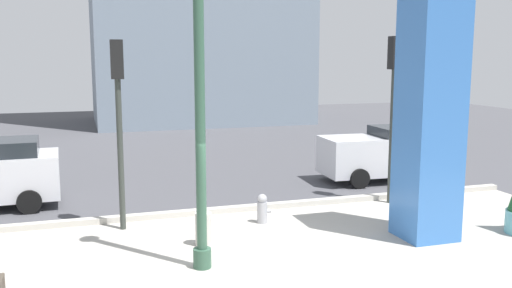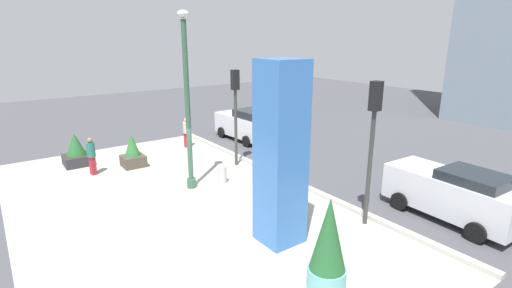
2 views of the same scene
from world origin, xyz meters
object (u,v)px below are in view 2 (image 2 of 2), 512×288
Objects in this scene: concrete_bollard at (222,175)px; pedestrian_by_curb at (187,131)px; fire_hydrant at (271,181)px; art_pillar_blue at (281,155)px; car_passing_lane at (454,193)px; traffic_light_far_side at (236,102)px; traffic_light_corner at (373,131)px; lamp_post at (188,107)px; car_curb_east at (247,124)px; potted_plant_by_pillar at (328,246)px; potted_plant_curbside at (133,153)px; pedestrian_crossing at (91,154)px; potted_plant_mid_plaza at (76,152)px.

pedestrian_by_curb is (-5.75, 1.17, 0.55)m from concrete_bollard.
fire_hydrant is at bearing 34.15° from concrete_bollard.
art_pillar_blue reaches higher than car_passing_lane.
fire_hydrant is at bearing 0.24° from pedestrian_by_curb.
car_passing_lane is at bearing 17.89° from traffic_light_far_side.
lamp_post is at bearing -152.10° from traffic_light_corner.
car_curb_east is 0.96× the size of car_passing_lane.
traffic_light_far_side is 0.96× the size of traffic_light_corner.
potted_plant_by_pillar is 7.62m from concrete_bollard.
car_curb_east reaches higher than car_passing_lane.
car_curb_east reaches higher than potted_plant_curbside.
fire_hydrant is 2.13m from concrete_bollard.
fire_hydrant is at bearing 41.70° from pedestrian_crossing.
potted_plant_mid_plaza is at bearing -151.71° from traffic_light_corner.
traffic_light_corner is 1.07× the size of car_passing_lane.
potted_plant_by_pillar is 6.12m from car_passing_lane.
potted_plant_mid_plaza is 16.16m from car_passing_lane.
pedestrian_crossing is at bearing -148.73° from traffic_light_corner.
potted_plant_curbside is at bearing -151.62° from concrete_bollard.
pedestrian_by_curb is at bearing -179.76° from fire_hydrant.
pedestrian_by_curb reaches higher than potted_plant_curbside.
potted_plant_curbside is at bearing -149.11° from car_passing_lane.
pedestrian_crossing is (1.50, -5.33, 0.03)m from pedestrian_by_curb.
potted_plant_by_pillar is 1.41× the size of pedestrian_crossing.
traffic_light_far_side is 4.69m from pedestrian_by_curb.
concrete_bollard is (0.31, 1.29, -2.99)m from lamp_post.
car_curb_east reaches higher than fire_hydrant.
art_pillar_blue is 4.53m from fire_hydrant.
concrete_bollard is 6.77m from traffic_light_corner.
art_pillar_blue reaches higher than traffic_light_corner.
lamp_post is 5.34m from art_pillar_blue.
car_passing_lane is 13.51m from pedestrian_by_curb.
fire_hydrant is (7.83, 5.64, -0.31)m from potted_plant_mid_plaza.
fire_hydrant and concrete_bollard have the same top height.
lamp_post is at bearing -66.78° from traffic_light_far_side.
traffic_light_corner is (11.92, 6.42, 2.49)m from potted_plant_mid_plaza.
potted_plant_mid_plaza is at bearing -171.10° from pedestrian_crossing.
car_curb_east is (-3.51, 3.07, -2.11)m from traffic_light_far_side.
pedestrian_crossing reaches higher than concrete_bollard.
potted_plant_mid_plaza is 0.94× the size of pedestrian_crossing.
pedestrian_crossing is at bearing -135.60° from concrete_bollard.
potted_plant_by_pillar reaches higher than car_passing_lane.
art_pillar_blue reaches higher than pedestrian_by_curb.
pedestrian_by_curb is (-5.44, 2.45, -2.44)m from lamp_post.
potted_plant_by_pillar is at bearing -65.45° from traffic_light_corner.
potted_plant_by_pillar is (11.74, 0.83, 0.49)m from potted_plant_curbside.
car_curb_east is (-10.10, 5.80, -1.76)m from art_pillar_blue.
fire_hydrant is 0.45× the size of pedestrian_by_curb.
fire_hydrant is 7.54m from pedestrian_by_curb.
car_passing_lane is (7.61, 5.91, -2.42)m from lamp_post.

